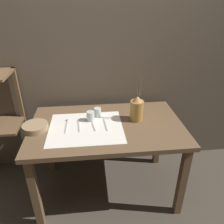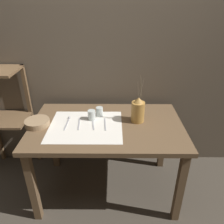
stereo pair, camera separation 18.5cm
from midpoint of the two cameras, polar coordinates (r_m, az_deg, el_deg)
name	(u,v)px [view 1 (the left image)]	position (r m, az deg, el deg)	size (l,w,h in m)	color
ground_plane	(108,188)	(2.39, -3.50, -19.19)	(12.00, 12.00, 0.00)	#473F35
stone_wall_back	(102,59)	(2.21, -5.13, 13.48)	(7.00, 0.06, 2.40)	brown
wooden_table	(107,133)	(1.95, -4.06, -5.70)	(1.33, 0.81, 0.76)	brown
linen_cloth	(86,128)	(1.88, -9.62, -4.14)	(0.62, 0.53, 0.00)	white
pitcher_with_flowers	(137,109)	(1.92, 3.77, 0.70)	(0.12, 0.12, 0.44)	#B7843D
wooden_bowl	(35,127)	(1.96, -22.00, -3.73)	(0.21, 0.21, 0.05)	#9E7F5B
glass_tumbler_near	(91,116)	(1.95, -8.33, -1.14)	(0.07, 0.07, 0.09)	silver
glass_tumbler_far	(98,112)	(2.01, -6.40, -0.14)	(0.07, 0.07, 0.08)	silver
spoon_outer	(67,123)	(1.97, -14.38, -2.84)	(0.02, 0.22, 0.02)	#A8A8AD
knife_center	(79,126)	(1.91, -11.46, -3.61)	(0.03, 0.20, 0.00)	#A8A8AD
spoon_inner	(92,121)	(1.95, -7.96, -2.48)	(0.05, 0.22, 0.02)	#A8A8AD
fork_outer	(105,124)	(1.89, -4.57, -3.35)	(0.03, 0.20, 0.00)	#A8A8AD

